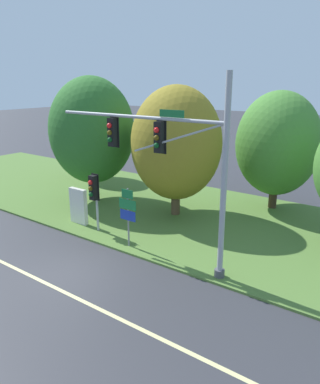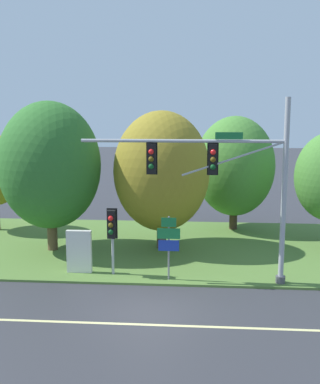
{
  "view_description": "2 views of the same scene",
  "coord_description": "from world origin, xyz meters",
  "px_view_note": "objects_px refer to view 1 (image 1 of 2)",
  "views": [
    {
      "loc": [
        10.96,
        -8.83,
        7.41
      ],
      "look_at": [
        1.33,
        4.36,
        2.52
      ],
      "focal_mm": 35.0,
      "sensor_mm": 36.0,
      "label": 1
    },
    {
      "loc": [
        1.64,
        -16.5,
        7.18
      ],
      "look_at": [
        0.04,
        4.1,
        3.7
      ],
      "focal_mm": 45.0,
      "sensor_mm": 36.0,
      "label": 2
    }
  ],
  "objects_px": {
    "tree_nearest_road": "(87,131)",
    "info_kiosk": "(79,206)",
    "tree_mid_verge": "(278,144)",
    "route_sign_post": "(128,210)",
    "traffic_signal_mast": "(172,155)",
    "pedestrian_signal_near_kerb": "(94,191)",
    "tree_behind_signpost": "(176,144)",
    "tree_left_of_mast": "(92,131)"
  },
  "relations": [
    {
      "from": "tree_nearest_road",
      "to": "info_kiosk",
      "type": "bearing_deg",
      "value": -46.73
    },
    {
      "from": "tree_mid_verge",
      "to": "info_kiosk",
      "type": "bearing_deg",
      "value": -130.77
    },
    {
      "from": "info_kiosk",
      "to": "route_sign_post",
      "type": "bearing_deg",
      "value": -9.11
    },
    {
      "from": "tree_left_of_mast",
      "to": "tree_behind_signpost",
      "type": "height_order",
      "value": "tree_left_of_mast"
    },
    {
      "from": "tree_nearest_road",
      "to": "tree_behind_signpost",
      "type": "height_order",
      "value": "tree_behind_signpost"
    },
    {
      "from": "tree_mid_verge",
      "to": "info_kiosk",
      "type": "relative_size",
      "value": 3.59
    },
    {
      "from": "traffic_signal_mast",
      "to": "tree_nearest_road",
      "type": "relative_size",
      "value": 1.48
    },
    {
      "from": "traffic_signal_mast",
      "to": "info_kiosk",
      "type": "bearing_deg",
      "value": 173.75
    },
    {
      "from": "traffic_signal_mast",
      "to": "tree_behind_signpost",
      "type": "height_order",
      "value": "traffic_signal_mast"
    },
    {
      "from": "tree_mid_verge",
      "to": "tree_nearest_road",
      "type": "bearing_deg",
      "value": -174.8
    },
    {
      "from": "route_sign_post",
      "to": "tree_mid_verge",
      "type": "relative_size",
      "value": 0.4
    },
    {
      "from": "pedestrian_signal_near_kerb",
      "to": "route_sign_post",
      "type": "distance_m",
      "value": 2.54
    },
    {
      "from": "traffic_signal_mast",
      "to": "tree_behind_signpost",
      "type": "relative_size",
      "value": 1.19
    },
    {
      "from": "tree_behind_signpost",
      "to": "info_kiosk",
      "type": "bearing_deg",
      "value": -128.43
    },
    {
      "from": "route_sign_post",
      "to": "tree_left_of_mast",
      "type": "height_order",
      "value": "tree_left_of_mast"
    },
    {
      "from": "route_sign_post",
      "to": "tree_nearest_road",
      "type": "xyz_separation_m",
      "value": [
        -10.86,
        7.92,
        1.88
      ]
    },
    {
      "from": "route_sign_post",
      "to": "tree_behind_signpost",
      "type": "distance_m",
      "value": 5.41
    },
    {
      "from": "traffic_signal_mast",
      "to": "tree_mid_verge",
      "type": "height_order",
      "value": "traffic_signal_mast"
    },
    {
      "from": "traffic_signal_mast",
      "to": "tree_left_of_mast",
      "type": "relative_size",
      "value": 1.12
    },
    {
      "from": "traffic_signal_mast",
      "to": "info_kiosk",
      "type": "relative_size",
      "value": 4.47
    },
    {
      "from": "tree_nearest_road",
      "to": "info_kiosk",
      "type": "xyz_separation_m",
      "value": [
        6.85,
        -7.27,
        -2.67
      ]
    },
    {
      "from": "traffic_signal_mast",
      "to": "info_kiosk",
      "type": "xyz_separation_m",
      "value": [
        -6.42,
        0.7,
        -3.59
      ]
    },
    {
      "from": "pedestrian_signal_near_kerb",
      "to": "info_kiosk",
      "type": "bearing_deg",
      "value": 169.17
    },
    {
      "from": "tree_mid_verge",
      "to": "pedestrian_signal_near_kerb",
      "type": "bearing_deg",
      "value": -123.49
    },
    {
      "from": "route_sign_post",
      "to": "info_kiosk",
      "type": "bearing_deg",
      "value": 170.89
    },
    {
      "from": "traffic_signal_mast",
      "to": "pedestrian_signal_near_kerb",
      "type": "bearing_deg",
      "value": 175.2
    },
    {
      "from": "pedestrian_signal_near_kerb",
      "to": "tree_left_of_mast",
      "type": "height_order",
      "value": "tree_left_of_mast"
    },
    {
      "from": "pedestrian_signal_near_kerb",
      "to": "tree_left_of_mast",
      "type": "bearing_deg",
      "value": 135.72
    },
    {
      "from": "tree_behind_signpost",
      "to": "info_kiosk",
      "type": "distance_m",
      "value": 6.2
    },
    {
      "from": "tree_mid_verge",
      "to": "tree_left_of_mast",
      "type": "bearing_deg",
      "value": -151.75
    },
    {
      "from": "tree_nearest_road",
      "to": "tree_behind_signpost",
      "type": "bearing_deg",
      "value": -16.73
    },
    {
      "from": "pedestrian_signal_near_kerb",
      "to": "tree_nearest_road",
      "type": "height_order",
      "value": "tree_nearest_road"
    },
    {
      "from": "tree_left_of_mast",
      "to": "tree_mid_verge",
      "type": "height_order",
      "value": "tree_left_of_mast"
    },
    {
      "from": "tree_left_of_mast",
      "to": "tree_behind_signpost",
      "type": "distance_m",
      "value": 5.66
    },
    {
      "from": "route_sign_post",
      "to": "tree_left_of_mast",
      "type": "xyz_separation_m",
      "value": [
        -6.26,
        4.03,
        2.64
      ]
    },
    {
      "from": "tree_nearest_road",
      "to": "tree_mid_verge",
      "type": "height_order",
      "value": "tree_mid_verge"
    },
    {
      "from": "traffic_signal_mast",
      "to": "info_kiosk",
      "type": "distance_m",
      "value": 7.39
    },
    {
      "from": "traffic_signal_mast",
      "to": "pedestrian_signal_near_kerb",
      "type": "height_order",
      "value": "traffic_signal_mast"
    },
    {
      "from": "route_sign_post",
      "to": "tree_behind_signpost",
      "type": "height_order",
      "value": "tree_behind_signpost"
    },
    {
      "from": "route_sign_post",
      "to": "tree_nearest_road",
      "type": "distance_m",
      "value": 13.57
    },
    {
      "from": "tree_mid_verge",
      "to": "info_kiosk",
      "type": "xyz_separation_m",
      "value": [
        -7.39,
        -8.57,
        -2.88
      ]
    },
    {
      "from": "tree_behind_signpost",
      "to": "route_sign_post",
      "type": "bearing_deg",
      "value": -82.16
    }
  ]
}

